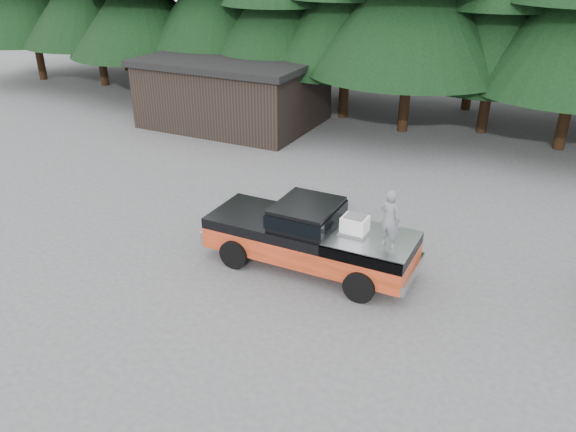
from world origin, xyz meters
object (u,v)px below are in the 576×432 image
at_px(utility_building, 234,90).
at_px(air_compressor, 355,226).
at_px(man_on_bed, 390,219).
at_px(pickup_truck, 310,245).

bearing_deg(utility_building, air_compressor, -46.57).
bearing_deg(man_on_bed, utility_building, -33.81).
bearing_deg(pickup_truck, man_on_bed, -6.45).
bearing_deg(man_on_bed, pickup_truck, 4.46).
relative_size(air_compressor, utility_building, 0.08).
bearing_deg(air_compressor, utility_building, 134.47).
distance_m(pickup_truck, utility_building, 14.60).
height_order(pickup_truck, utility_building, utility_building).
distance_m(pickup_truck, air_compressor, 1.56).
height_order(pickup_truck, air_compressor, air_compressor).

